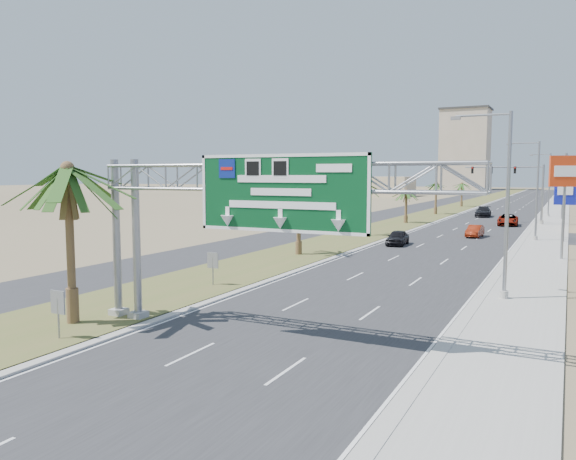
# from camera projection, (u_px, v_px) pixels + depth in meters

# --- Properties ---
(ground) EXTENTS (600.00, 600.00, 0.00)m
(ground) POSITION_uv_depth(u_px,v_px,m) (87.00, 447.00, 13.87)
(ground) COLOR #8C7A59
(ground) RESTS_ON ground
(road) EXTENTS (12.00, 300.00, 0.02)m
(road) POSITION_uv_depth(u_px,v_px,m) (510.00, 208.00, 111.69)
(road) COLOR #28282B
(road) RESTS_ON ground
(sidewalk_right) EXTENTS (4.00, 300.00, 0.10)m
(sidewalk_right) POSITION_uv_depth(u_px,v_px,m) (558.00, 209.00, 107.89)
(sidewalk_right) COLOR #9E9B93
(sidewalk_right) RESTS_ON ground
(median_grass) EXTENTS (7.00, 300.00, 0.12)m
(median_grass) POSITION_uv_depth(u_px,v_px,m) (459.00, 207.00, 116.15)
(median_grass) COLOR #545E29
(median_grass) RESTS_ON ground
(opposing_road) EXTENTS (8.00, 300.00, 0.02)m
(opposing_road) POSITION_uv_depth(u_px,v_px,m) (425.00, 206.00, 119.28)
(opposing_road) COLOR #28282B
(opposing_road) RESTS_ON ground
(sign_gantry) EXTENTS (16.75, 1.24, 7.50)m
(sign_gantry) POSITION_uv_depth(u_px,v_px,m) (251.00, 191.00, 22.57)
(sign_gantry) COLOR gray
(sign_gantry) RESTS_ON ground
(palm_near) EXTENTS (5.70, 5.70, 8.35)m
(palm_near) POSITION_uv_depth(u_px,v_px,m) (67.00, 169.00, 24.40)
(palm_near) COLOR brown
(palm_near) RESTS_ON ground
(palm_row_b) EXTENTS (3.99, 3.99, 5.95)m
(palm_row_b) POSITION_uv_depth(u_px,v_px,m) (299.00, 197.00, 46.08)
(palm_row_b) COLOR brown
(palm_row_b) RESTS_ON ground
(palm_row_c) EXTENTS (3.99, 3.99, 6.75)m
(palm_row_c) POSITION_uv_depth(u_px,v_px,m) (363.00, 184.00, 60.24)
(palm_row_c) COLOR brown
(palm_row_c) RESTS_ON ground
(palm_row_d) EXTENTS (3.99, 3.99, 5.45)m
(palm_row_d) POSITION_uv_depth(u_px,v_px,m) (406.00, 191.00, 76.37)
(palm_row_d) COLOR brown
(palm_row_d) RESTS_ON ground
(palm_row_e) EXTENTS (3.99, 3.99, 6.15)m
(palm_row_e) POSITION_uv_depth(u_px,v_px,m) (436.00, 184.00, 93.20)
(palm_row_e) COLOR brown
(palm_row_e) RESTS_ON ground
(palm_row_f) EXTENTS (3.99, 3.99, 5.75)m
(palm_row_f) POSITION_uv_depth(u_px,v_px,m) (462.00, 184.00, 115.47)
(palm_row_f) COLOR brown
(palm_row_f) RESTS_ON ground
(streetlight_near) EXTENTS (3.27, 0.44, 10.00)m
(streetlight_near) POSITION_uv_depth(u_px,v_px,m) (503.00, 213.00, 29.71)
(streetlight_near) COLOR gray
(streetlight_near) RESTS_ON ground
(streetlight_mid) EXTENTS (3.27, 0.44, 10.00)m
(streetlight_mid) POSITION_uv_depth(u_px,v_px,m) (535.00, 195.00, 56.39)
(streetlight_mid) COLOR gray
(streetlight_mid) RESTS_ON ground
(streetlight_far) EXTENTS (3.27, 0.44, 10.00)m
(streetlight_far) POSITION_uv_depth(u_px,v_px,m) (548.00, 187.00, 88.40)
(streetlight_far) COLOR gray
(streetlight_far) RESTS_ON ground
(signal_mast) EXTENTS (10.28, 0.71, 8.00)m
(signal_mast) POSITION_uv_depth(u_px,v_px,m) (526.00, 188.00, 75.09)
(signal_mast) COLOR gray
(signal_mast) RESTS_ON ground
(median_signback_a) EXTENTS (0.75, 0.08, 2.08)m
(median_signback_a) POSITION_uv_depth(u_px,v_px,m) (58.00, 306.00, 22.54)
(median_signback_a) COLOR gray
(median_signback_a) RESTS_ON ground
(median_signback_b) EXTENTS (0.75, 0.08, 2.08)m
(median_signback_b) POSITION_uv_depth(u_px,v_px,m) (213.00, 263.00, 33.53)
(median_signback_b) COLOR gray
(median_signback_b) RESTS_ON ground
(tower_distant) EXTENTS (20.00, 16.00, 35.00)m
(tower_distant) POSITION_uv_depth(u_px,v_px,m) (465.00, 150.00, 248.75)
(tower_distant) COLOR tan
(tower_distant) RESTS_ON ground
(building_distant_left) EXTENTS (24.00, 14.00, 6.00)m
(building_distant_left) POSITION_uv_depth(u_px,v_px,m) (373.00, 186.00, 175.95)
(building_distant_left) COLOR tan
(building_distant_left) RESTS_ON ground
(car_left_lane) EXTENTS (1.95, 4.27, 1.42)m
(car_left_lane) POSITION_uv_depth(u_px,v_px,m) (398.00, 238.00, 53.33)
(car_left_lane) COLOR black
(car_left_lane) RESTS_ON ground
(car_mid_lane) EXTENTS (1.51, 3.94, 1.28)m
(car_mid_lane) POSITION_uv_depth(u_px,v_px,m) (475.00, 231.00, 60.08)
(car_mid_lane) COLOR maroon
(car_mid_lane) RESTS_ON ground
(car_right_lane) EXTENTS (2.81, 5.50, 1.49)m
(car_right_lane) POSITION_uv_depth(u_px,v_px,m) (508.00, 220.00, 73.61)
(car_right_lane) COLOR gray
(car_right_lane) RESTS_ON ground
(car_far) EXTENTS (2.55, 5.64, 1.60)m
(car_far) POSITION_uv_depth(u_px,v_px,m) (483.00, 212.00, 88.74)
(car_far) COLOR black
(car_far) RESTS_ON ground
(pole_sign_red_near) EXTENTS (2.33, 1.19, 8.36)m
(pole_sign_red_near) POSITION_uv_depth(u_px,v_px,m) (565.00, 177.00, 43.44)
(pole_sign_red_near) COLOR gray
(pole_sign_red_near) RESTS_ON ground
(pole_sign_blue) EXTENTS (2.02, 0.70, 6.93)m
(pole_sign_blue) POSITION_uv_depth(u_px,v_px,m) (565.00, 192.00, 55.05)
(pole_sign_blue) COLOR gray
(pole_sign_blue) RESTS_ON ground
(pole_sign_red_far) EXTENTS (2.13, 1.18, 7.71)m
(pole_sign_red_far) POSITION_uv_depth(u_px,v_px,m) (563.00, 179.00, 82.85)
(pole_sign_red_far) COLOR gray
(pole_sign_red_far) RESTS_ON ground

